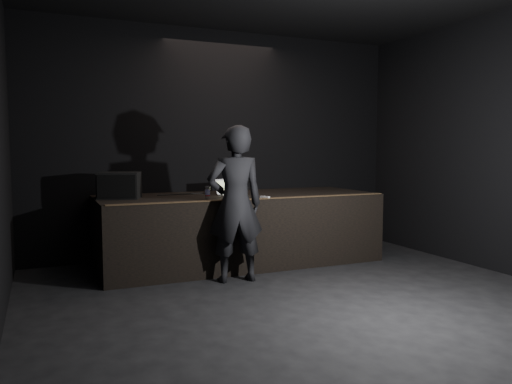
{
  "coord_description": "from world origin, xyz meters",
  "views": [
    {
      "loc": [
        -2.63,
        -3.98,
        1.67
      ],
      "look_at": [
        0.09,
        2.3,
        1.07
      ],
      "focal_mm": 35.0,
      "sensor_mm": 36.0,
      "label": 1
    }
  ],
  "objects": [
    {
      "name": "ground",
      "position": [
        0.0,
        0.0,
        0.0
      ],
      "size": [
        7.0,
        7.0,
        0.0
      ],
      "primitive_type": "plane",
      "color": "black",
      "rests_on": "ground"
    },
    {
      "name": "room_walls",
      "position": [
        0.0,
        0.0,
        2.02
      ],
      "size": [
        6.1,
        7.1,
        3.52
      ],
      "color": "black",
      "rests_on": "ground"
    },
    {
      "name": "stage_monitor",
      "position": [
        -1.67,
        2.83,
        1.18
      ],
      "size": [
        0.62,
        0.54,
        0.35
      ],
      "rotation": [
        0.0,
        0.0,
        -0.35
      ],
      "color": "black",
      "rests_on": "stage_riser"
    },
    {
      "name": "plastic_cup",
      "position": [
        0.21,
        2.94,
        1.05
      ],
      "size": [
        0.08,
        0.08,
        0.1
      ],
      "primitive_type": "cylinder",
      "color": "white",
      "rests_on": "stage_riser"
    },
    {
      "name": "laptop",
      "position": [
        -0.16,
        2.7,
        1.06
      ],
      "size": [
        0.38,
        0.35,
        0.23
      ],
      "rotation": [
        0.0,
        0.0,
        0.19
      ],
      "color": "white",
      "rests_on": "stage_riser"
    },
    {
      "name": "wii_remote",
      "position": [
        0.12,
        2.08,
        1.01
      ],
      "size": [
        0.09,
        0.16,
        0.03
      ],
      "primitive_type": "cube",
      "rotation": [
        0.0,
        0.0,
        0.38
      ],
      "color": "white",
      "rests_on": "stage_riser"
    },
    {
      "name": "stage_riser",
      "position": [
        0.0,
        2.73,
        0.5
      ],
      "size": [
        4.0,
        1.5,
        1.0
      ],
      "primitive_type": "cube",
      "color": "black",
      "rests_on": "ground"
    },
    {
      "name": "cable",
      "position": [
        -0.74,
        3.05,
        1.01
      ],
      "size": [
        0.79,
        0.1,
        0.02
      ],
      "primitive_type": "cylinder",
      "rotation": [
        0.0,
        1.57,
        0.1
      ],
      "color": "black",
      "rests_on": "stage_riser"
    },
    {
      "name": "person",
      "position": [
        -0.42,
        1.78,
        0.98
      ],
      "size": [
        0.75,
        0.53,
        1.95
      ],
      "primitive_type": "imported",
      "rotation": [
        0.0,
        0.0,
        3.05
      ],
      "color": "black",
      "rests_on": "ground"
    },
    {
      "name": "beer_can",
      "position": [
        -0.61,
        2.31,
        1.08
      ],
      "size": [
        0.07,
        0.07,
        0.17
      ],
      "color": "silver",
      "rests_on": "stage_riser"
    },
    {
      "name": "riser_lip",
      "position": [
        0.0,
        2.02,
        1.01
      ],
      "size": [
        3.92,
        0.1,
        0.01
      ],
      "primitive_type": "cube",
      "color": "brown",
      "rests_on": "stage_riser"
    }
  ]
}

